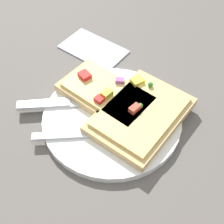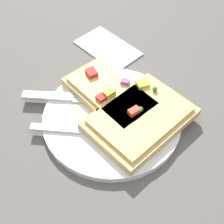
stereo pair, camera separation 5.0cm
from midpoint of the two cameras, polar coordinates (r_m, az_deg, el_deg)
The scene contains 8 objects.
ground_plane at distance 0.51m, azimuth 2.76°, elevation -1.72°, with size 4.00×4.00×0.00m, color #56514C.
plate at distance 0.51m, azimuth 2.79°, elevation -1.31°, with size 0.23×0.23×0.01m.
fork at distance 0.48m, azimuth 1.02°, elevation -3.87°, with size 0.17×0.15×0.01m.
knife at distance 0.53m, azimuth -3.42°, elevation 2.42°, with size 0.18×0.17×0.01m.
pizza_slice_main at distance 0.49m, azimuth 8.07°, elevation -1.18°, with size 0.12×0.16×0.03m.
pizza_slice_corner at distance 0.52m, azimuth 2.51°, elevation 3.13°, with size 0.17×0.09×0.03m.
crumb_scatter at distance 0.51m, azimuth 2.22°, elevation 0.92°, with size 0.05×0.03×0.01m.
napkin at distance 0.64m, azimuth 1.45°, elevation 11.61°, with size 0.13×0.08×0.01m.
Camera 2 is at (-0.23, 0.22, 0.41)m, focal length 50.00 mm.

